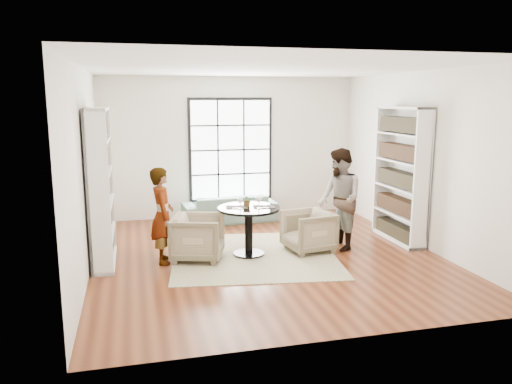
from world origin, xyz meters
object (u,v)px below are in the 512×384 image
object	(u,v)px
armchair_left	(198,237)
wine_glass_left	(240,200)
pedestal_table	(249,221)
armchair_right	(308,231)
wine_glass_right	(259,199)
person_right	(340,199)
sofa	(230,208)
person_left	(162,216)
flower_centerpiece	(247,200)

from	to	relation	value
armchair_left	wine_glass_left	size ratio (longest dim) A/B	3.90
pedestal_table	armchair_right	xyz separation A→B (m)	(1.02, -0.03, -0.24)
wine_glass_right	person_right	bearing A→B (deg)	4.38
sofa	armchair_left	bearing A→B (deg)	64.38
person_right	wine_glass_left	size ratio (longest dim) A/B	8.45
pedestal_table	person_left	size ratio (longest dim) A/B	0.67
person_left	person_right	size ratio (longest dim) A/B	0.87
armchair_left	person_right	xyz separation A→B (m)	(2.40, 0.00, 0.50)
wine_glass_left	wine_glass_right	xyz separation A→B (m)	(0.30, -0.03, 0.01)
pedestal_table	person_right	world-z (taller)	person_right
armchair_right	wine_glass_right	bearing A→B (deg)	-91.98
wine_glass_left	flower_centerpiece	distance (m)	0.24
wine_glass_left	pedestal_table	bearing A→B (deg)	33.87
person_right	armchair_left	bearing A→B (deg)	-90.52
pedestal_table	flower_centerpiece	distance (m)	0.33
person_left	sofa	bearing A→B (deg)	-33.41
person_left	flower_centerpiece	xyz separation A→B (m)	(1.38, 0.09, 0.16)
person_left	person_right	distance (m)	2.96
armchair_left	wine_glass_left	bearing A→B (deg)	-79.85
person_left	flower_centerpiece	world-z (taller)	person_left
armchair_right	flower_centerpiece	world-z (taller)	flower_centerpiece
armchair_right	person_left	distance (m)	2.44
wine_glass_right	flower_centerpiece	distance (m)	0.25
sofa	armchair_right	world-z (taller)	armchair_right
armchair_left	wine_glass_left	distance (m)	0.90
pedestal_table	wine_glass_right	distance (m)	0.42
pedestal_table	wine_glass_left	bearing A→B (deg)	-146.13
pedestal_table	person_right	distance (m)	1.60
armchair_left	armchair_right	xyz separation A→B (m)	(1.85, 0.00, -0.02)
armchair_left	armchair_right	world-z (taller)	armchair_left
wine_glass_left	person_left	bearing A→B (deg)	176.16
pedestal_table	armchair_left	size ratio (longest dim) A/B	1.27
pedestal_table	wine_glass_left	xyz separation A→B (m)	(-0.16, -0.11, 0.37)
pedestal_table	wine_glass_left	size ratio (longest dim) A/B	4.95
wine_glass_right	sofa	bearing A→B (deg)	89.94
armchair_right	person_right	world-z (taller)	person_right
armchair_left	armchair_right	size ratio (longest dim) A/B	1.05
sofa	person_left	world-z (taller)	person_left
person_left	armchair_left	bearing A→B (deg)	-90.84
sofa	person_right	bearing A→B (deg)	117.61
person_left	armchair_right	bearing A→B (deg)	-90.81
sofa	wine_glass_right	xyz separation A→B (m)	(-0.00, -2.49, 0.68)
armchair_right	wine_glass_right	size ratio (longest dim) A/B	3.55
flower_centerpiece	sofa	bearing A→B (deg)	86.34
wine_glass_left	armchair_left	bearing A→B (deg)	173.04
armchair_left	person_right	size ratio (longest dim) A/B	0.46
pedestal_table	person_left	bearing A→B (deg)	-178.88
person_left	person_right	xyz separation A→B (m)	(2.95, 0.00, 0.11)
armchair_right	person_left	world-z (taller)	person_left
pedestal_table	wine_glass_left	world-z (taller)	wine_glass_left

